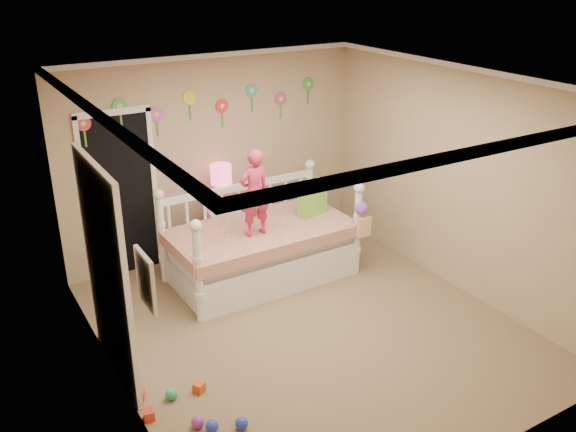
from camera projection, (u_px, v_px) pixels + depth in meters
floor at (309, 327)px, 6.58m from camera, size 4.00×4.50×0.01m
ceiling at (313, 83)px, 5.57m from camera, size 4.00×4.50×0.01m
back_wall at (215, 157)px, 7.85m from camera, size 4.00×0.01×2.60m
left_wall at (109, 263)px, 5.13m from camera, size 0.01×4.50×2.60m
right_wall at (458, 180)px, 7.02m from camera, size 0.01×4.50×2.60m
crown_molding at (313, 86)px, 5.58m from camera, size 4.00×4.50×0.06m
daybed at (261, 232)px, 7.39m from camera, size 2.25×1.23×1.21m
pillow_turquoise at (312, 198)px, 7.67m from camera, size 0.44×0.27×0.41m
pillow_lime at (313, 201)px, 7.64m from camera, size 0.40×0.22×0.36m
child at (254, 193)px, 6.96m from camera, size 0.39×0.27×1.03m
nightstand at (224, 233)px, 7.98m from camera, size 0.44×0.35×0.69m
table_lamp at (221, 180)px, 7.69m from camera, size 0.27×0.27×0.59m
closet_doorway at (121, 194)px, 7.35m from camera, size 0.90×0.04×2.07m
flower_decals at (206, 108)px, 7.55m from camera, size 3.40×0.02×0.50m
mirror_closet at (107, 273)px, 5.48m from camera, size 0.07×1.30×2.10m
wall_picture at (146, 280)px, 4.33m from camera, size 0.05×0.34×0.42m
hanging_bag at (362, 221)px, 7.37m from camera, size 0.20×0.16×0.36m
toy_scatter at (193, 405)px, 5.35m from camera, size 1.04×1.43×0.11m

